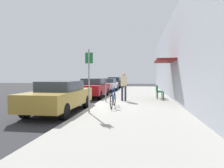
{
  "coord_description": "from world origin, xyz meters",
  "views": [
    {
      "loc": [
        2.52,
        -9.72,
        1.65
      ],
      "look_at": [
        0.01,
        6.57,
        0.93
      ],
      "focal_mm": 30.82,
      "sensor_mm": 36.0,
      "label": 1
    }
  ],
  "objects_px": {
    "street_sign": "(89,76)",
    "pedestrian_standing": "(124,84)",
    "parking_meter": "(106,89)",
    "cafe_chair_0": "(159,91)",
    "bicycle_0": "(113,100)",
    "parked_car_2": "(108,84)",
    "cafe_chair_1": "(158,90)",
    "parked_car_1": "(94,87)",
    "parked_car_0": "(60,96)",
    "parked_car_3": "(115,82)",
    "parked_car_4": "(119,81)"
  },
  "relations": [
    {
      "from": "parking_meter",
      "to": "parked_car_3",
      "type": "bearing_deg",
      "value": 95.96
    },
    {
      "from": "parked_car_3",
      "to": "cafe_chair_0",
      "type": "relative_size",
      "value": 5.06
    },
    {
      "from": "parked_car_4",
      "to": "cafe_chair_1",
      "type": "relative_size",
      "value": 5.06
    },
    {
      "from": "parked_car_2",
      "to": "parking_meter",
      "type": "distance_m",
      "value": 9.48
    },
    {
      "from": "street_sign",
      "to": "pedestrian_standing",
      "type": "height_order",
      "value": "street_sign"
    },
    {
      "from": "parked_car_2",
      "to": "parked_car_3",
      "type": "bearing_deg",
      "value": 90.0
    },
    {
      "from": "parked_car_1",
      "to": "parking_meter",
      "type": "relative_size",
      "value": 3.33
    },
    {
      "from": "pedestrian_standing",
      "to": "parked_car_4",
      "type": "bearing_deg",
      "value": 97.39
    },
    {
      "from": "parking_meter",
      "to": "bicycle_0",
      "type": "relative_size",
      "value": 0.77
    },
    {
      "from": "parking_meter",
      "to": "bicycle_0",
      "type": "height_order",
      "value": "parking_meter"
    },
    {
      "from": "parked_car_0",
      "to": "parked_car_3",
      "type": "distance_m",
      "value": 17.74
    },
    {
      "from": "bicycle_0",
      "to": "parked_car_2",
      "type": "bearing_deg",
      "value": 101.41
    },
    {
      "from": "parked_car_1",
      "to": "parked_car_3",
      "type": "distance_m",
      "value": 11.63
    },
    {
      "from": "parked_car_1",
      "to": "parked_car_4",
      "type": "height_order",
      "value": "parked_car_1"
    },
    {
      "from": "cafe_chair_0",
      "to": "cafe_chair_1",
      "type": "distance_m",
      "value": 0.77
    },
    {
      "from": "cafe_chair_0",
      "to": "street_sign",
      "type": "bearing_deg",
      "value": -122.13
    },
    {
      "from": "pedestrian_standing",
      "to": "parked_car_2",
      "type": "bearing_deg",
      "value": 106.31
    },
    {
      "from": "parking_meter",
      "to": "cafe_chair_0",
      "type": "height_order",
      "value": "parking_meter"
    },
    {
      "from": "bicycle_0",
      "to": "parking_meter",
      "type": "bearing_deg",
      "value": 111.44
    },
    {
      "from": "parked_car_3",
      "to": "cafe_chair_1",
      "type": "height_order",
      "value": "parked_car_3"
    },
    {
      "from": "parking_meter",
      "to": "parked_car_1",
      "type": "bearing_deg",
      "value": 115.78
    },
    {
      "from": "parked_car_3",
      "to": "bicycle_0",
      "type": "xyz_separation_m",
      "value": [
        2.25,
        -16.61,
        -0.28
      ]
    },
    {
      "from": "parked_car_0",
      "to": "parked_car_1",
      "type": "distance_m",
      "value": 6.11
    },
    {
      "from": "bicycle_0",
      "to": "cafe_chair_1",
      "type": "distance_m",
      "value": 5.01
    },
    {
      "from": "parked_car_2",
      "to": "pedestrian_standing",
      "type": "bearing_deg",
      "value": -73.69
    },
    {
      "from": "parking_meter",
      "to": "cafe_chair_0",
      "type": "relative_size",
      "value": 1.52
    },
    {
      "from": "parked_car_0",
      "to": "cafe_chair_1",
      "type": "height_order",
      "value": "parked_car_0"
    },
    {
      "from": "parked_car_4",
      "to": "parked_car_3",
      "type": "bearing_deg",
      "value": -90.0
    },
    {
      "from": "parked_car_3",
      "to": "parked_car_4",
      "type": "height_order",
      "value": "parked_car_3"
    },
    {
      "from": "parked_car_1",
      "to": "pedestrian_standing",
      "type": "bearing_deg",
      "value": -45.38
    },
    {
      "from": "parked_car_0",
      "to": "parking_meter",
      "type": "relative_size",
      "value": 3.33
    },
    {
      "from": "parking_meter",
      "to": "cafe_chair_1",
      "type": "height_order",
      "value": "parking_meter"
    },
    {
      "from": "cafe_chair_0",
      "to": "parked_car_2",
      "type": "bearing_deg",
      "value": 122.22
    },
    {
      "from": "parked_car_3",
      "to": "parked_car_4",
      "type": "relative_size",
      "value": 1.0
    },
    {
      "from": "parked_car_3",
      "to": "cafe_chair_0",
      "type": "bearing_deg",
      "value": -69.93
    },
    {
      "from": "parked_car_2",
      "to": "parked_car_1",
      "type": "bearing_deg",
      "value": -90.0
    },
    {
      "from": "parked_car_0",
      "to": "parked_car_3",
      "type": "relative_size",
      "value": 1.0
    },
    {
      "from": "parked_car_0",
      "to": "pedestrian_standing",
      "type": "relative_size",
      "value": 2.59
    },
    {
      "from": "parking_meter",
      "to": "cafe_chair_1",
      "type": "distance_m",
      "value": 4.12
    },
    {
      "from": "parked_car_1",
      "to": "parked_car_3",
      "type": "height_order",
      "value": "parked_car_3"
    },
    {
      "from": "parked_car_0",
      "to": "street_sign",
      "type": "bearing_deg",
      "value": -19.26
    },
    {
      "from": "parking_meter",
      "to": "street_sign",
      "type": "distance_m",
      "value": 3.51
    },
    {
      "from": "parked_car_2",
      "to": "parked_car_4",
      "type": "height_order",
      "value": "parked_car_4"
    },
    {
      "from": "parked_car_3",
      "to": "street_sign",
      "type": "relative_size",
      "value": 1.69
    },
    {
      "from": "pedestrian_standing",
      "to": "parked_car_1",
      "type": "bearing_deg",
      "value": 134.62
    },
    {
      "from": "parked_car_0",
      "to": "bicycle_0",
      "type": "height_order",
      "value": "parked_car_0"
    },
    {
      "from": "street_sign",
      "to": "cafe_chair_0",
      "type": "bearing_deg",
      "value": 57.87
    },
    {
      "from": "parked_car_1",
      "to": "pedestrian_standing",
      "type": "height_order",
      "value": "pedestrian_standing"
    },
    {
      "from": "parked_car_1",
      "to": "parking_meter",
      "type": "distance_m",
      "value": 3.57
    },
    {
      "from": "parked_car_2",
      "to": "bicycle_0",
      "type": "height_order",
      "value": "parked_car_2"
    }
  ]
}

